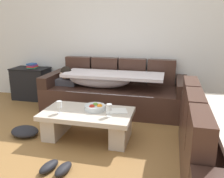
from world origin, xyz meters
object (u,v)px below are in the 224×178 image
object	(u,v)px
wine_glass_near_left	(59,105)
book_stack_on_cabinet	(32,66)
crumpled_garment	(25,131)
couch_along_wall	(112,92)
side_cabinet	(31,83)
coffee_table	(88,121)
fruit_bowl	(95,107)
pair_of_shoes	(56,168)
wine_glass_near_right	(109,108)
open_magazine	(116,111)

from	to	relation	value
wine_glass_near_left	book_stack_on_cabinet	world-z (taller)	book_stack_on_cabinet
crumpled_garment	wine_glass_near_left	bearing A→B (deg)	0.07
couch_along_wall	wine_glass_near_left	xyz separation A→B (m)	(-0.38, -1.32, 0.17)
book_stack_on_cabinet	crumpled_garment	size ratio (longest dim) A/B	0.53
couch_along_wall	book_stack_on_cabinet	xyz separation A→B (m)	(-1.69, 0.23, 0.36)
side_cabinet	couch_along_wall	bearing A→B (deg)	-7.34
coffee_table	crumpled_garment	bearing A→B (deg)	-170.54
couch_along_wall	side_cabinet	world-z (taller)	couch_along_wall
couch_along_wall	fruit_bowl	size ratio (longest dim) A/B	8.83
wine_glass_near_left	pair_of_shoes	world-z (taller)	wine_glass_near_left
crumpled_garment	wine_glass_near_right	bearing A→B (deg)	1.91
coffee_table	book_stack_on_cabinet	bearing A→B (deg)	139.47
side_cabinet	book_stack_on_cabinet	distance (m)	0.37
couch_along_wall	wine_glass_near_left	distance (m)	1.38
couch_along_wall	book_stack_on_cabinet	bearing A→B (deg)	172.38
side_cabinet	pair_of_shoes	bearing A→B (deg)	-53.93
couch_along_wall	pair_of_shoes	distance (m)	2.03
side_cabinet	book_stack_on_cabinet	xyz separation A→B (m)	(0.06, 0.00, 0.36)
side_cabinet	open_magazine	bearing A→B (deg)	-32.14
couch_along_wall	crumpled_garment	world-z (taller)	couch_along_wall
side_cabinet	crumpled_garment	distance (m)	1.76
side_cabinet	coffee_table	bearing A→B (deg)	-39.57
coffee_table	pair_of_shoes	size ratio (longest dim) A/B	3.53
couch_along_wall	wine_glass_near_left	world-z (taller)	couch_along_wall
wine_glass_near_right	book_stack_on_cabinet	distance (m)	2.48
fruit_bowl	book_stack_on_cabinet	world-z (taller)	book_stack_on_cabinet
side_cabinet	crumpled_garment	xyz separation A→B (m)	(0.81, -1.54, -0.26)
wine_glass_near_right	side_cabinet	bearing A→B (deg)	143.33
fruit_bowl	wine_glass_near_right	bearing A→B (deg)	-36.73
coffee_table	fruit_bowl	distance (m)	0.21
crumpled_garment	book_stack_on_cabinet	bearing A→B (deg)	116.13
book_stack_on_cabinet	pair_of_shoes	bearing A→B (deg)	-54.88
open_magazine	crumpled_garment	world-z (taller)	open_magazine
coffee_table	fruit_bowl	size ratio (longest dim) A/B	4.29
open_magazine	fruit_bowl	bearing A→B (deg)	166.24
couch_along_wall	wine_glass_near_left	size ratio (longest dim) A/B	14.89
wine_glass_near_right	open_magazine	distance (m)	0.24
open_magazine	crumpled_garment	distance (m)	1.32
side_cabinet	book_stack_on_cabinet	size ratio (longest dim) A/B	3.39
fruit_bowl	pair_of_shoes	world-z (taller)	fruit_bowl
book_stack_on_cabinet	crumpled_garment	bearing A→B (deg)	-63.87
couch_along_wall	open_magazine	xyz separation A→B (m)	(0.32, -1.07, 0.06)
couch_along_wall	fruit_bowl	distance (m)	1.10
pair_of_shoes	crumpled_garment	distance (m)	1.06
fruit_bowl	wine_glass_near_right	size ratio (longest dim) A/B	1.69
fruit_bowl	pair_of_shoes	size ratio (longest dim) A/B	0.82
couch_along_wall	side_cabinet	bearing A→B (deg)	172.66
fruit_bowl	wine_glass_near_left	xyz separation A→B (m)	(-0.42, -0.22, 0.08)
fruit_bowl	book_stack_on_cabinet	distance (m)	2.19
wine_glass_near_left	crumpled_garment	distance (m)	0.70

